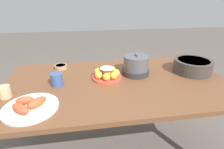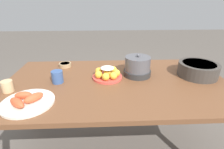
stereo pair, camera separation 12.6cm
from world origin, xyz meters
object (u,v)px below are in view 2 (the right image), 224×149
at_px(sauce_bowl, 65,65).
at_px(dining_table, 117,91).
at_px(cup_far, 57,77).
at_px(serving_bowl, 198,69).
at_px(cup_near, 7,86).
at_px(warming_pot, 137,67).
at_px(seafood_platter, 27,101).
at_px(cake_plate, 107,74).

bearing_deg(sauce_bowl, dining_table, -35.65).
bearing_deg(dining_table, cup_far, -179.67).
relative_size(serving_bowl, sauce_bowl, 2.80).
bearing_deg(cup_near, sauce_bowl, 56.48).
bearing_deg(warming_pot, cup_far, -170.30).
height_order(serving_bowl, seafood_platter, serving_bowl).
bearing_deg(sauce_bowl, serving_bowl, -12.95).
relative_size(sauce_bowl, cup_near, 1.42).
xyz_separation_m(cake_plate, seafood_platter, (-0.46, -0.32, -0.02)).
bearing_deg(cup_far, cake_plate, 9.34).
bearing_deg(warming_pot, serving_bowl, -3.94).
distance_m(seafood_platter, cup_far, 0.29).
distance_m(dining_table, serving_bowl, 0.64).
distance_m(cake_plate, cup_near, 0.66).
bearing_deg(serving_bowl, dining_table, -173.98).
xyz_separation_m(cake_plate, cup_near, (-0.64, -0.17, 0.00)).
bearing_deg(seafood_platter, serving_bowl, 16.08).
bearing_deg(serving_bowl, sauce_bowl, 167.05).
bearing_deg(cake_plate, seafood_platter, -145.21).
distance_m(serving_bowl, cup_far, 1.04).
distance_m(cake_plate, seafood_platter, 0.56).
bearing_deg(warming_pot, seafood_platter, -152.32).
bearing_deg(sauce_bowl, cake_plate, -34.80).
height_order(dining_table, serving_bowl, serving_bowl).
relative_size(dining_table, serving_bowl, 5.48).
height_order(cup_far, warming_pot, warming_pot).
height_order(sauce_bowl, seafood_platter, seafood_platter).
relative_size(dining_table, seafood_platter, 5.40).
distance_m(cup_far, warming_pot, 0.59).
bearing_deg(dining_table, cup_near, -170.82).
xyz_separation_m(dining_table, cake_plate, (-0.07, 0.06, 0.11)).
bearing_deg(warming_pot, cake_plate, -169.75).
height_order(dining_table, seafood_platter, seafood_platter).
xyz_separation_m(cake_plate, cup_far, (-0.35, -0.06, 0.01)).
relative_size(seafood_platter, cup_far, 3.41).
bearing_deg(cake_plate, cup_near, -165.15).
xyz_separation_m(serving_bowl, cup_near, (-1.32, -0.18, -0.02)).
bearing_deg(cup_near, seafood_platter, -40.78).
xyz_separation_m(cup_far, warming_pot, (0.58, 0.10, 0.03)).
distance_m(dining_table, cup_far, 0.43).
distance_m(serving_bowl, seafood_platter, 1.19).
height_order(seafood_platter, cup_far, cup_far).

